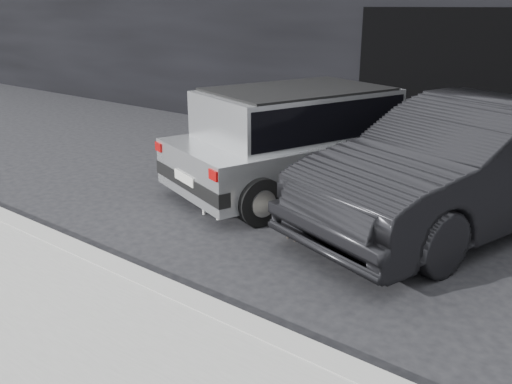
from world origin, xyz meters
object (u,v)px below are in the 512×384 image
Objects in this scene: cat_siamese at (298,228)px; cat_white at (215,205)px; silver_hatchback at (302,134)px; second_car at (466,165)px.

cat_white is (-1.23, -0.10, 0.04)m from cat_siamese.
silver_hatchback reaches higher than cat_white.
second_car is at bearing 18.55° from silver_hatchback.
silver_hatchback is 2.40m from second_car.
silver_hatchback is at bearing -45.37° from cat_siamese.
second_car is at bearing 129.14° from cat_white.
cat_siamese is at bearing -38.52° from silver_hatchback.
second_car reaches higher than cat_siamese.
second_car is (2.40, -0.02, -0.04)m from silver_hatchback.
silver_hatchback is at bearing 179.19° from cat_white.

